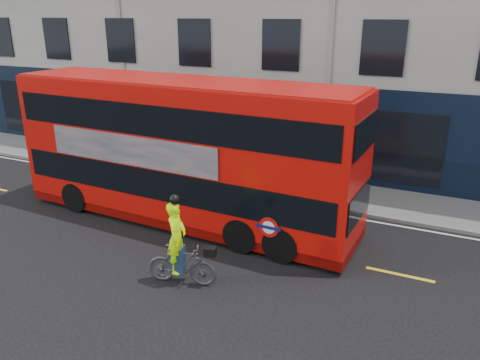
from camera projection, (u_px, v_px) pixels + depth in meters
The scene contains 7 objects.
ground at pixel (243, 269), 13.02m from camera, with size 120.00×120.00×0.00m, color black.
pavement at pixel (311, 191), 18.55m from camera, with size 60.00×3.00×0.12m, color slate.
kerb at pixel (299, 204), 17.27m from camera, with size 60.00×0.12×0.13m, color slate.
road_edge_line at pixel (297, 208), 17.03m from camera, with size 58.00×0.10×0.01m, color silver.
lane_dashes at pixel (264, 246), 14.30m from camera, with size 58.00×0.12×0.01m, color yellow, non-canonical shape.
bus at pixel (184, 151), 15.33m from camera, with size 11.92×3.20×4.76m.
cyclist at pixel (180, 254), 12.05m from camera, with size 1.92×0.91×2.50m.
Camera 1 is at (4.73, -10.41, 6.71)m, focal length 35.00 mm.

